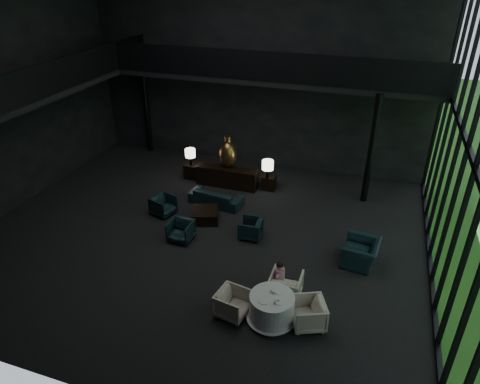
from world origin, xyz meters
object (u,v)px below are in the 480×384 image
(sofa, at_px, (216,195))
(lounge_armchair_east, at_px, (250,229))
(window_armchair, at_px, (361,248))
(dining_chair_north, at_px, (286,284))
(bronze_urn, at_px, (228,154))
(dining_chair_east, at_px, (308,312))
(table_lamp_right, at_px, (268,166))
(side_table_left, at_px, (192,171))
(child, at_px, (280,272))
(side_table_right, at_px, (269,182))
(lounge_armchair_south, at_px, (181,230))
(coffee_table, at_px, (205,215))
(lounge_armchair_west, at_px, (163,205))
(dining_table, at_px, (272,310))
(dining_chair_west, at_px, (233,303))
(console, at_px, (227,177))
(table_lamp_left, at_px, (190,154))

(sofa, relative_size, lounge_armchair_east, 2.88)
(window_armchair, xyz_separation_m, dining_chair_north, (-1.73, -2.11, -0.08))
(bronze_urn, height_order, dining_chair_east, bronze_urn)
(table_lamp_right, xyz_separation_m, dining_chair_north, (2.01, -5.49, -0.64))
(bronze_urn, relative_size, side_table_left, 2.12)
(bronze_urn, xyz_separation_m, child, (3.41, -5.49, -0.57))
(side_table_right, relative_size, table_lamp_right, 0.76)
(table_lamp_right, height_order, lounge_armchair_south, table_lamp_right)
(child, bearing_deg, side_table_left, -48.20)
(side_table_left, distance_m, coffee_table, 3.34)
(lounge_armchair_west, height_order, dining_table, dining_table)
(side_table_right, xyz_separation_m, dining_table, (1.87, -6.61, 0.05))
(side_table_left, xyz_separation_m, dining_chair_west, (4.10, -6.70, 0.08))
(console, bearing_deg, dining_chair_north, -56.36)
(table_lamp_right, bearing_deg, coffee_table, -118.70)
(child, bearing_deg, bronze_urn, -58.12)
(lounge_armchair_south, bearing_deg, dining_chair_north, -20.47)
(side_table_left, distance_m, lounge_armchair_south, 4.42)
(table_lamp_left, relative_size, dining_chair_west, 0.92)
(coffee_table, bearing_deg, side_table_right, 63.11)
(dining_chair_east, height_order, dining_chair_west, dining_chair_east)
(bronze_urn, bearing_deg, side_table_left, 175.70)
(sofa, relative_size, child, 3.16)
(table_lamp_right, height_order, lounge_armchair_east, table_lamp_right)
(sofa, distance_m, lounge_armchair_east, 2.42)
(side_table_right, bearing_deg, dining_chair_east, -67.07)
(dining_chair_west, height_order, child, child)
(side_table_right, bearing_deg, lounge_armchair_west, -135.17)
(side_table_right, relative_size, dining_chair_west, 0.74)
(bronze_urn, bearing_deg, dining_chair_north, -56.96)
(table_lamp_left, distance_m, table_lamp_right, 3.20)
(lounge_armchair_south, distance_m, coffee_table, 1.35)
(coffee_table, bearing_deg, dining_table, -48.23)
(bronze_urn, height_order, coffee_table, bronze_urn)
(console, height_order, coffee_table, console)
(side_table_left, bearing_deg, bronze_urn, -4.30)
(side_table_right, xyz_separation_m, lounge_armchair_east, (0.31, -3.35, 0.04))
(lounge_armchair_south, bearing_deg, sofa, 86.13)
(dining_chair_east, bearing_deg, sofa, -161.77)
(table_lamp_left, bearing_deg, bronze_urn, -1.25)
(console, distance_m, lounge_armchair_south, 3.92)
(lounge_armchair_south, xyz_separation_m, coffee_table, (0.26, 1.31, -0.15))
(side_table_right, bearing_deg, dining_chair_west, -82.39)
(console, bearing_deg, lounge_armchair_west, -117.23)
(table_lamp_right, bearing_deg, sofa, -134.37)
(dining_chair_north, bearing_deg, lounge_armchair_west, -28.62)
(lounge_armchair_west, distance_m, child, 5.50)
(dining_table, bearing_deg, console, 118.72)
(lounge_armchair_west, xyz_separation_m, dining_chair_east, (5.72, -3.53, 0.05))
(coffee_table, relative_size, child, 1.55)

